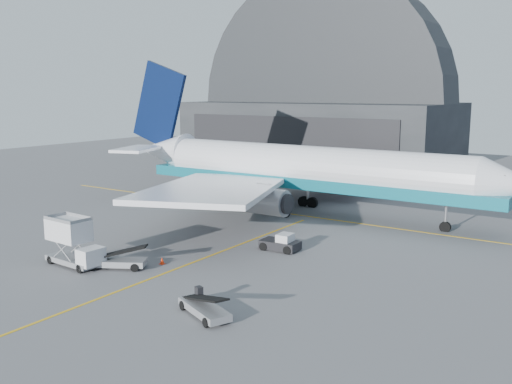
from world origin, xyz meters
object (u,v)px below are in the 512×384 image
Objects in this scene: pushback_tug at (281,244)px; belt_loader_b at (204,307)px; catering_truck at (73,243)px; belt_loader_a at (115,261)px; airliner at (294,169)px.

pushback_tug is 16.33m from belt_loader_b.
catering_truck is at bearing -134.14° from pushback_tug.
belt_loader_a is at bearing 26.02° from catering_truck.
belt_loader_a is (-8.49, -12.12, 0.00)m from pushback_tug.
belt_loader_b is at bearing -79.22° from pushback_tug.
catering_truck is at bearing -164.73° from belt_loader_b.
pushback_tug is (11.89, 13.53, -1.34)m from catering_truck.
airliner is 14.67× the size of pushback_tug.
belt_loader_b is at bearing -47.00° from belt_loader_a.
belt_loader_a reaches higher than belt_loader_b.
belt_loader_a reaches higher than pushback_tug.
catering_truck is 1.59× the size of pushback_tug.
airliner is at bearing 133.71° from belt_loader_b.
catering_truck is 15.96m from belt_loader_b.
airliner reaches higher than belt_loader_b.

